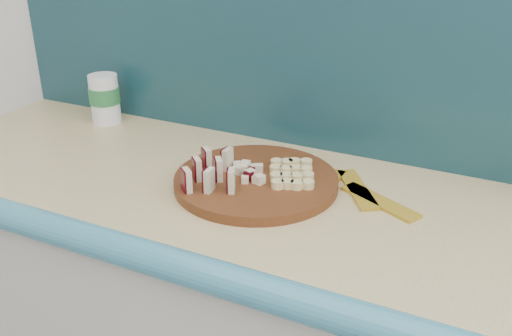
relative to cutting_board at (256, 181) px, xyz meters
The scene contains 7 objects.
backsplash 0.43m from the cutting_board, 46.94° to the left, with size 2.20×0.02×0.50m, color teal.
cutting_board is the anchor object (origin of this frame).
apple_wedges 0.10m from the cutting_board, 140.48° to the right, with size 0.13×0.16×0.05m.
apple_chunks 0.03m from the cutting_board, 156.83° to the right, with size 0.06×0.06×0.02m.
banana_slices 0.08m from the cutting_board, 24.57° to the left, with size 0.13×0.15×0.02m.
canister 0.57m from the cutting_board, 162.39° to the left, with size 0.08×0.08×0.13m.
banana_peel 0.21m from the cutting_board, 15.09° to the left, with size 0.24×0.20×0.01m.
Camera 1 is at (0.34, 0.54, 1.47)m, focal length 40.00 mm.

